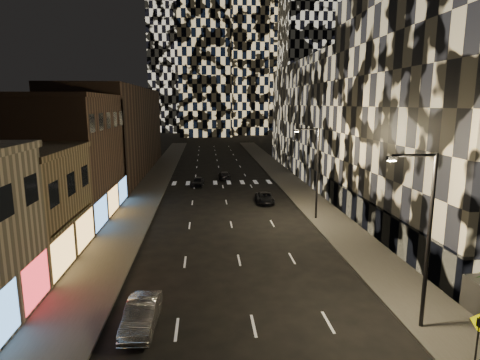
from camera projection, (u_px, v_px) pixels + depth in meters
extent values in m
cube|color=#47443F|center=(153.00, 183.00, 58.31)|extent=(4.00, 120.00, 0.15)
cube|color=#47443F|center=(289.00, 181.00, 60.01)|extent=(4.00, 120.00, 0.15)
cube|color=#4C4C47|center=(168.00, 183.00, 58.49)|extent=(0.20, 120.00, 0.15)
cube|color=#4C4C47|center=(275.00, 181.00, 59.83)|extent=(0.20, 120.00, 0.15)
cube|color=olive|center=(1.00, 210.00, 28.60)|extent=(10.00, 10.00, 8.00)
cube|color=#4F382C|center=(60.00, 159.00, 40.46)|extent=(10.00, 15.00, 12.00)
cube|color=#4F382C|center=(116.00, 131.00, 66.20)|extent=(10.00, 40.00, 14.00)
cube|color=#232326|center=(470.00, 109.00, 33.86)|extent=(16.00, 25.00, 22.00)
cube|color=#383838|center=(375.00, 220.00, 34.99)|extent=(0.60, 25.00, 3.00)
cube|color=#232326|center=(341.00, 119.00, 66.04)|extent=(16.00, 40.00, 18.00)
cylinder|color=black|center=(428.00, 243.00, 19.89)|extent=(0.20, 0.20, 9.00)
cylinder|color=black|center=(414.00, 155.00, 18.97)|extent=(2.20, 0.14, 0.14)
cube|color=black|center=(392.00, 158.00, 18.90)|extent=(0.50, 0.25, 0.18)
cube|color=#FFEAB2|center=(392.00, 161.00, 18.93)|extent=(0.35, 0.18, 0.06)
cylinder|color=black|center=(317.00, 174.00, 39.46)|extent=(0.20, 0.20, 9.00)
cylinder|color=black|center=(308.00, 129.00, 38.55)|extent=(2.20, 0.14, 0.14)
cube|color=black|center=(297.00, 130.00, 38.48)|extent=(0.50, 0.25, 0.18)
cube|color=#FFEAB2|center=(297.00, 132.00, 38.50)|extent=(0.35, 0.18, 0.06)
imported|color=gray|center=(141.00, 315.00, 20.67)|extent=(1.71, 4.44, 1.44)
imported|color=black|center=(198.00, 182.00, 56.67)|extent=(1.89, 3.81, 1.25)
imported|color=black|center=(224.00, 175.00, 61.70)|extent=(1.72, 4.11, 1.18)
imported|color=black|center=(265.00, 198.00, 46.88)|extent=(2.14, 4.39, 1.20)
cylinder|color=black|center=(477.00, 343.00, 17.15)|extent=(0.08, 0.08, 2.47)
cube|color=#EEE900|center=(480.00, 323.00, 16.97)|extent=(0.33, 0.84, 0.87)
cube|color=black|center=(479.00, 323.00, 16.97)|extent=(0.09, 0.21, 0.40)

